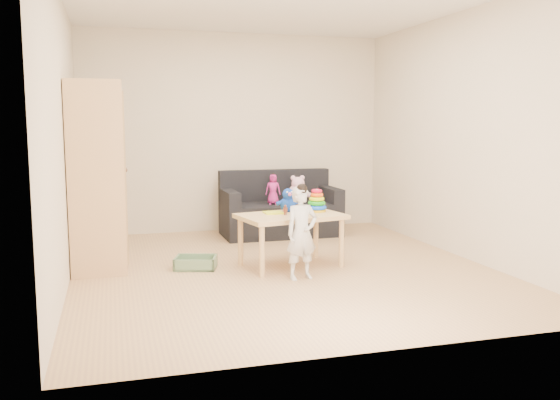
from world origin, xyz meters
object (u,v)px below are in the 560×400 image
object	(u,v)px
sofa	(281,219)
play_table	(291,240)
wardrobe	(97,176)
toddler	(302,234)

from	to	relation	value
sofa	play_table	size ratio (longest dim) A/B	1.47
wardrobe	toddler	world-z (taller)	wardrobe
play_table	wardrobe	bearing A→B (deg)	163.19
play_table	toddler	bearing A→B (deg)	-95.44
wardrobe	toddler	size ratio (longest dim) A/B	2.18
wardrobe	play_table	distance (m)	2.03
wardrobe	sofa	bearing A→B (deg)	26.01
play_table	sofa	bearing A→B (deg)	77.59
sofa	play_table	bearing A→B (deg)	-102.60
wardrobe	play_table	bearing A→B (deg)	-16.81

